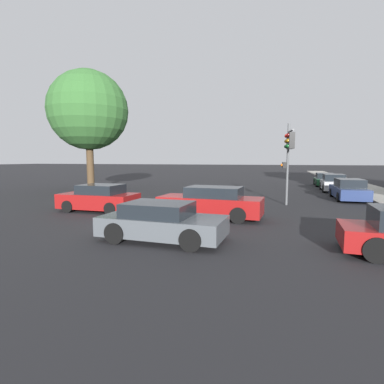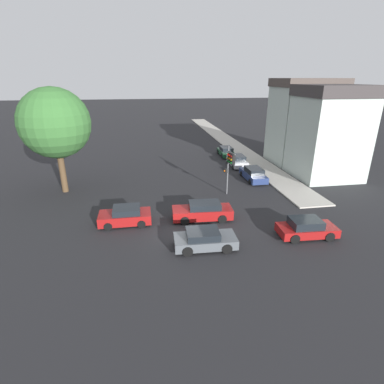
{
  "view_description": "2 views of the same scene",
  "coord_description": "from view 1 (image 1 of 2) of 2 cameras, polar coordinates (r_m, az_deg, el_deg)",
  "views": [
    {
      "loc": [
        4.92,
        -11.52,
        2.72
      ],
      "look_at": [
        0.8,
        2.33,
        1.15
      ],
      "focal_mm": 28.0,
      "sensor_mm": 36.0,
      "label": 1
    },
    {
      "loc": [
        -2.55,
        -19.56,
        10.79
      ],
      "look_at": [
        1.15,
        3.15,
        1.97
      ],
      "focal_mm": 28.0,
      "sensor_mm": 36.0,
      "label": 2
    }
  ],
  "objects": [
    {
      "name": "crossing_car_1",
      "position": [
        10.19,
        -5.76,
        -5.68
      ],
      "size": [
        4.24,
        2.14,
        1.29
      ],
      "rotation": [
        0.0,
        0.0,
        -0.03
      ],
      "color": "#4C5156",
      "rests_on": "ground_plane"
    },
    {
      "name": "traffic_signal",
      "position": [
        18.17,
        17.97,
        8.07
      ],
      "size": [
        0.73,
        1.63,
        4.82
      ],
      "rotation": [
        0.0,
        0.0,
        3.28
      ],
      "color": "#515456",
      "rests_on": "ground_plane"
    },
    {
      "name": "parked_car_1",
      "position": [
        28.54,
        25.31,
        1.55
      ],
      "size": [
        2.03,
        4.34,
        1.48
      ],
      "rotation": [
        0.0,
        0.0,
        1.54
      ],
      "color": "#B7B7BC",
      "rests_on": "ground_plane"
    },
    {
      "name": "crossing_car_2",
      "position": [
        16.62,
        -17.25,
        -1.16
      ],
      "size": [
        4.01,
        2.04,
        1.41
      ],
      "rotation": [
        0.0,
        0.0,
        3.14
      ],
      "color": "maroon",
      "rests_on": "ground_plane"
    },
    {
      "name": "sidewalk_strip",
      "position": [
        44.85,
        26.12,
        2.16
      ],
      "size": [
        3.45,
        60.0,
        0.12
      ],
      "color": "#ADA89E",
      "rests_on": "ground_plane"
    },
    {
      "name": "crossing_car_0",
      "position": [
        13.99,
        3.62,
        -2.07
      ],
      "size": [
        4.87,
        2.09,
        1.47
      ],
      "rotation": [
        0.0,
        0.0,
        3.09
      ],
      "color": "maroon",
      "rests_on": "ground_plane"
    },
    {
      "name": "parked_car_0",
      "position": [
        22.98,
        27.69,
        0.36
      ],
      "size": [
        1.92,
        4.64,
        1.42
      ],
      "rotation": [
        0.0,
        0.0,
        1.58
      ],
      "color": "navy",
      "rests_on": "ground_plane"
    },
    {
      "name": "parked_car_2",
      "position": [
        34.04,
        23.92,
        2.15
      ],
      "size": [
        2.01,
        4.49,
        1.34
      ],
      "rotation": [
        0.0,
        0.0,
        1.54
      ],
      "color": "#194728",
      "rests_on": "ground_plane"
    },
    {
      "name": "ground_plane",
      "position": [
        12.82,
        -6.44,
        -6.1
      ],
      "size": [
        300.0,
        300.0,
        0.0
      ],
      "primitive_type": "plane",
      "color": "black"
    },
    {
      "name": "street_tree",
      "position": [
        27.25,
        -19.15,
        14.45
      ],
      "size": [
        6.56,
        6.56,
        10.09
      ],
      "color": "#4C3823",
      "rests_on": "ground_plane"
    }
  ]
}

